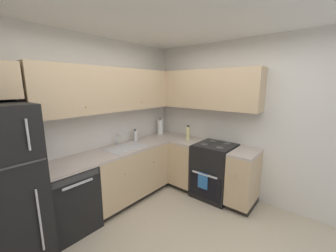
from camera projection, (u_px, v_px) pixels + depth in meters
wall_back at (90, 124)px, 3.05m from camera, size 3.51×0.05×2.58m
wall_right at (245, 122)px, 3.28m from camera, size 0.05×3.52×2.58m
dishwasher at (68, 199)px, 2.60m from camera, size 0.60×0.63×0.86m
lower_cabinets_back at (128, 173)px, 3.35m from camera, size 1.36×0.62×0.86m
countertop_back at (127, 148)px, 3.25m from camera, size 2.56×0.60×0.03m
lower_cabinets_right at (210, 170)px, 3.47m from camera, size 0.62×1.44×0.86m
countertop_right at (211, 145)px, 3.38m from camera, size 0.60×1.44×0.03m
oven_range at (214, 170)px, 3.43m from camera, size 0.68×0.62×1.05m
upper_cabinets_back at (110, 90)px, 3.04m from camera, size 2.24×0.34×0.65m
upper_cabinets_right at (202, 89)px, 3.49m from camera, size 0.32×1.99×0.65m
sink at (126, 150)px, 3.21m from camera, size 0.62×0.40×0.10m
faucet at (118, 138)px, 3.31m from camera, size 0.07×0.16×0.19m
soap_bottle at (135, 135)px, 3.61m from camera, size 0.07×0.07×0.21m
paper_towel_roll at (160, 127)px, 4.07m from camera, size 0.11×0.11×0.35m
oil_bottle at (188, 133)px, 3.64m from camera, size 0.07×0.07×0.27m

